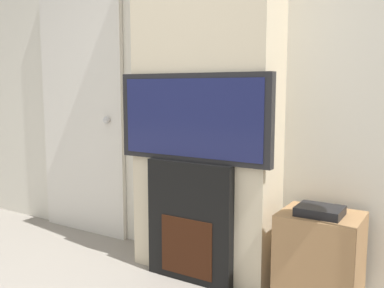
{
  "coord_description": "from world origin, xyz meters",
  "views": [
    {
      "loc": [
        1.43,
        -0.66,
        1.26
      ],
      "look_at": [
        0.0,
        1.65,
        0.9
      ],
      "focal_mm": 40.0,
      "sensor_mm": 36.0,
      "label": 1
    }
  ],
  "objects": [
    {
      "name": "wall_back",
      "position": [
        0.0,
        2.03,
        1.35
      ],
      "size": [
        6.0,
        0.06,
        2.7
      ],
      "color": "silver",
      "rests_on": "ground_plane"
    },
    {
      "name": "chimney_breast",
      "position": [
        0.0,
        1.83,
        1.35
      ],
      "size": [
        0.98,
        0.35,
        2.7
      ],
      "color": "beige",
      "rests_on": "ground_plane"
    },
    {
      "name": "fireplace",
      "position": [
        0.0,
        1.65,
        0.39
      ],
      "size": [
        0.61,
        0.15,
        0.79
      ],
      "color": "black",
      "rests_on": "ground_plane"
    },
    {
      "name": "television",
      "position": [
        0.0,
        1.65,
        1.07
      ],
      "size": [
        1.09,
        0.07,
        0.56
      ],
      "color": "black",
      "rests_on": "fireplace"
    },
    {
      "name": "media_stand",
      "position": [
        0.81,
        1.74,
        0.28
      ],
      "size": [
        0.45,
        0.37,
        0.6
      ],
      "color": "#997047",
      "rests_on": "ground_plane"
    },
    {
      "name": "entry_door",
      "position": [
        -1.32,
        1.97,
        1.04
      ],
      "size": [
        0.93,
        0.09,
        2.08
      ],
      "color": "silver",
      "rests_on": "ground_plane"
    }
  ]
}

